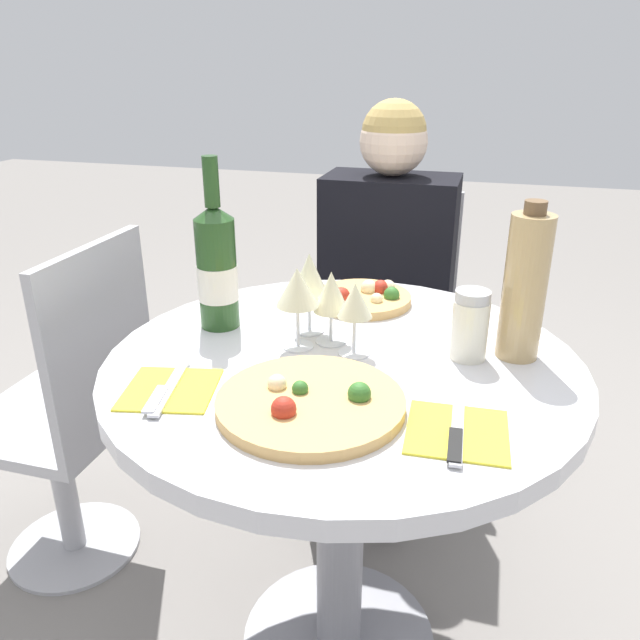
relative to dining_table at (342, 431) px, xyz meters
name	(u,v)px	position (x,y,z in m)	size (l,w,h in m)	color
dining_table	(342,431)	(0.00, 0.00, 0.00)	(0.89, 0.89, 0.74)	gray
chair_behind_diner	(388,338)	(-0.04, 0.80, -0.15)	(0.39, 0.39, 0.88)	#ADADB2
seated_diner	(381,328)	(-0.04, 0.65, -0.06)	(0.38, 0.45, 1.15)	black
chair_empty_side	(73,420)	(-0.71, 0.09, -0.15)	(0.39, 0.39, 0.88)	#ADADB2
pizza_large	(310,402)	(-0.01, -0.19, 0.17)	(0.30, 0.30, 0.05)	tan
pizza_small_far	(365,297)	(-0.02, 0.29, 0.17)	(0.22, 0.22, 0.05)	tan
wine_bottle	(217,267)	(-0.28, 0.08, 0.29)	(0.08, 0.08, 0.35)	#23471E
tall_carafe	(525,287)	(0.31, 0.10, 0.30)	(0.08, 0.08, 0.29)	tan
sugar_shaker	(470,325)	(0.22, 0.07, 0.23)	(0.07, 0.07, 0.13)	silver
wine_glass_front_right	(355,302)	(0.02, 0.02, 0.27)	(0.07, 0.07, 0.14)	silver
wine_glass_back_left	(309,275)	(-0.10, 0.10, 0.28)	(0.07, 0.07, 0.17)	silver
wine_glass_front_left	(297,289)	(-0.10, 0.02, 0.28)	(0.08, 0.08, 0.16)	silver
wine_glass_center	(331,293)	(-0.04, 0.06, 0.26)	(0.07, 0.07, 0.15)	silver
place_setting_left	(169,390)	(-0.25, -0.20, 0.16)	(0.18, 0.19, 0.01)	yellow
place_setting_right	(457,432)	(0.23, -0.20, 0.16)	(0.16, 0.19, 0.01)	yellow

